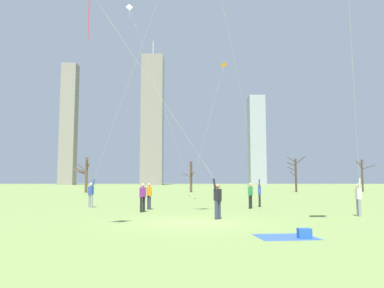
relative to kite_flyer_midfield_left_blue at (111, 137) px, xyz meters
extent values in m
plane|color=#7A934C|center=(4.98, -6.53, -4.44)|extent=(400.00, 400.00, 0.00)
cylinder|color=gray|center=(-1.82, 2.33, -4.01)|extent=(0.14, 0.14, 0.85)
cylinder|color=gray|center=(-1.63, 2.22, -4.01)|extent=(0.14, 0.14, 0.85)
cube|color=#2D4CA5|center=(-1.73, 2.28, -3.32)|extent=(0.39, 0.34, 0.54)
sphere|color=beige|center=(-1.73, 2.28, -2.93)|extent=(0.22, 0.22, 0.22)
cylinder|color=#2D4CA5|center=(-1.91, 2.38, -3.35)|extent=(0.09, 0.09, 0.55)
cylinder|color=#2D4CA5|center=(-1.54, 2.17, -2.84)|extent=(0.22, 0.18, 0.56)
cylinder|color=silver|center=(1.49, -1.91, 3.32)|extent=(6.09, 8.18, 11.84)
cylinder|color=black|center=(9.62, 2.91, -4.01)|extent=(0.14, 0.14, 0.85)
cylinder|color=black|center=(9.59, 2.69, -4.01)|extent=(0.14, 0.14, 0.85)
cube|color=#2D4CA5|center=(9.60, 2.80, -3.32)|extent=(0.26, 0.37, 0.54)
sphere|color=tan|center=(9.60, 2.80, -2.93)|extent=(0.22, 0.22, 0.22)
cylinder|color=#2D4CA5|center=(9.64, 3.01, -3.35)|extent=(0.09, 0.09, 0.55)
cylinder|color=#2D4CA5|center=(9.57, 2.60, -2.84)|extent=(0.12, 0.22, 0.56)
cylinder|color=silver|center=(7.13, -2.60, 4.92)|extent=(4.89, 10.41, 15.04)
cylinder|color=gray|center=(13.29, -3.83, -4.01)|extent=(0.14, 0.14, 0.85)
cylinder|color=gray|center=(13.28, -4.05, -4.01)|extent=(0.14, 0.14, 0.85)
cube|color=white|center=(13.29, -3.94, -3.32)|extent=(0.22, 0.35, 0.54)
sphere|color=beige|center=(13.29, -3.94, -2.93)|extent=(0.22, 0.22, 0.22)
cylinder|color=white|center=(13.30, -3.73, -3.35)|extent=(0.09, 0.09, 0.55)
cylinder|color=white|center=(13.28, -4.15, -2.84)|extent=(0.10, 0.21, 0.56)
cylinder|color=silver|center=(11.90, -7.01, 2.24)|extent=(2.77, 5.75, 9.66)
cylinder|color=#33384C|center=(6.21, -5.29, -4.01)|extent=(0.14, 0.14, 0.85)
cylinder|color=#33384C|center=(6.05, -5.44, -4.01)|extent=(0.14, 0.14, 0.85)
cube|color=black|center=(6.13, -5.37, -3.32)|extent=(0.38, 0.38, 0.54)
sphere|color=#9E7051|center=(6.13, -5.37, -2.93)|extent=(0.22, 0.22, 0.22)
cylinder|color=black|center=(6.28, -5.22, -3.35)|extent=(0.09, 0.09, 0.55)
cylinder|color=black|center=(5.98, -5.51, -2.84)|extent=(0.21, 0.21, 0.56)
cylinder|color=red|center=(1.44, -10.61, 2.77)|extent=(0.02, 0.02, 1.53)
cylinder|color=silver|center=(3.66, -8.01, 0.68)|extent=(4.66, 5.02, 6.54)
cylinder|color=#33384C|center=(2.41, 0.38, -4.01)|extent=(0.14, 0.14, 0.85)
cylinder|color=#33384C|center=(2.29, 0.57, -4.01)|extent=(0.14, 0.14, 0.85)
cube|color=orange|center=(2.35, 0.48, -3.32)|extent=(0.35, 0.39, 0.54)
sphere|color=tan|center=(2.35, 0.48, -2.93)|extent=(0.22, 0.22, 0.22)
cylinder|color=orange|center=(2.46, 0.30, -3.35)|extent=(0.09, 0.09, 0.55)
cylinder|color=orange|center=(2.23, 0.65, -3.35)|extent=(0.09, 0.09, 0.55)
cylinder|color=black|center=(2.25, -1.32, -4.01)|extent=(0.14, 0.14, 0.85)
cylinder|color=black|center=(2.12, -1.50, -4.01)|extent=(0.14, 0.14, 0.85)
cube|color=purple|center=(2.18, -1.41, -3.32)|extent=(0.36, 0.39, 0.54)
sphere|color=tan|center=(2.18, -1.41, -2.93)|extent=(0.22, 0.22, 0.22)
cylinder|color=purple|center=(2.30, -1.24, -3.35)|extent=(0.09, 0.09, 0.55)
cylinder|color=purple|center=(2.06, -1.58, -3.35)|extent=(0.09, 0.09, 0.55)
cylinder|color=black|center=(8.66, 1.11, -4.01)|extent=(0.14, 0.14, 0.85)
cylinder|color=black|center=(8.77, 1.30, -4.01)|extent=(0.14, 0.14, 0.85)
cube|color=#338C4C|center=(8.71, 1.20, -3.32)|extent=(0.34, 0.39, 0.54)
sphere|color=tan|center=(8.71, 1.20, -2.93)|extent=(0.22, 0.22, 0.22)
cylinder|color=#338C4C|center=(8.61, 1.02, -3.35)|extent=(0.09, 0.09, 0.55)
cylinder|color=#338C4C|center=(8.82, 1.39, -3.35)|extent=(0.09, 0.09, 0.55)
cube|color=orange|center=(9.15, 22.75, 11.82)|extent=(0.78, 0.20, 0.77)
cylinder|color=black|center=(9.15, 22.75, 11.82)|extent=(0.10, 0.17, 0.50)
cylinder|color=orange|center=(9.10, 22.84, 10.99)|extent=(0.02, 0.02, 1.09)
cylinder|color=silver|center=(6.98, 21.62, 3.71)|extent=(4.35, 2.27, 16.22)
cylinder|color=#3F3833|center=(4.81, 20.49, -4.40)|extent=(0.10, 0.10, 0.08)
cube|color=white|center=(-1.28, 13.57, 14.89)|extent=(0.72, 0.16, 0.72)
cylinder|color=black|center=(-1.28, 13.57, 14.89)|extent=(0.03, 0.13, 0.47)
cylinder|color=white|center=(-1.27, 13.50, 14.12)|extent=(0.02, 0.02, 1.00)
cylinder|color=silver|center=(2.04, 13.92, 5.25)|extent=(6.64, 0.70, 19.29)
cylinder|color=#3F3833|center=(5.36, 14.26, -4.40)|extent=(0.10, 0.10, 0.08)
cube|color=#3359B2|center=(7.85, -10.76, -4.43)|extent=(1.94, 1.58, 0.01)
cube|color=#2659B2|center=(8.35, -11.06, -4.28)|extent=(0.40, 0.28, 0.30)
cylinder|color=#4C3828|center=(5.10, 35.15, -2.06)|extent=(0.37, 0.37, 4.74)
cylinder|color=#4C3828|center=(4.47, 35.57, -1.79)|extent=(1.37, 0.98, 0.78)
cylinder|color=#4C3828|center=(5.37, 35.39, -1.66)|extent=(0.76, 0.71, 0.85)
cylinder|color=#4C3828|center=(5.20, 34.64, -1.55)|extent=(0.34, 1.11, 0.64)
cylinder|color=#423326|center=(32.91, 37.60, -1.84)|extent=(0.25, 0.25, 5.20)
cylinder|color=#423326|center=(33.77, 37.18, -0.47)|extent=(1.79, 0.96, 0.73)
cylinder|color=#423326|center=(32.81, 38.41, 0.26)|extent=(0.31, 1.68, 0.96)
cylinder|color=#423326|center=(33.25, 37.79, 0.54)|extent=(0.78, 0.49, 0.83)
cylinder|color=#423326|center=(32.76, 38.14, -0.11)|extent=(0.44, 1.19, 1.14)
cylinder|color=brown|center=(-10.50, 32.92, -1.83)|extent=(0.40, 0.40, 5.22)
cylinder|color=brown|center=(-11.53, 32.84, -1.36)|extent=(2.14, 0.36, 0.91)
cylinder|color=brown|center=(-10.30, 32.38, -0.09)|extent=(0.61, 1.25, 1.11)
cylinder|color=brown|center=(-10.13, 32.28, -0.56)|extent=(0.94, 1.43, 0.96)
cylinder|color=brown|center=(-11.11, 32.68, -0.76)|extent=(1.33, 0.63, 1.29)
cylinder|color=brown|center=(-11.18, 32.65, -1.18)|extent=(1.48, 0.73, 0.75)
cylinder|color=#423326|center=(21.44, 35.26, -1.85)|extent=(0.31, 0.31, 5.16)
cylinder|color=#423326|center=(21.07, 35.59, -1.61)|extent=(0.86, 0.80, 0.93)
cylinder|color=#423326|center=(20.72, 35.00, -0.81)|extent=(1.50, 0.63, 0.63)
cylinder|color=#423326|center=(20.83, 35.36, 0.64)|extent=(1.29, 0.34, 0.86)
cylinder|color=#423326|center=(20.73, 35.04, -0.11)|extent=(1.49, 0.56, 0.54)
cylinder|color=#423326|center=(22.08, 34.83, 0.50)|extent=(1.40, 0.97, 1.22)
cube|color=#9EA3AD|center=(34.70, 140.94, 15.23)|extent=(6.90, 7.92, 39.34)
cube|color=gray|center=(-10.81, 133.42, 22.94)|extent=(8.95, 10.62, 54.74)
cylinder|color=#99999E|center=(-10.81, 133.42, 54.00)|extent=(0.80, 0.80, 7.39)
cube|color=gray|center=(-48.42, 139.81, 22.38)|extent=(6.48, 5.82, 53.63)
camera|label=1|loc=(4.82, -22.62, -2.67)|focal=34.76mm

